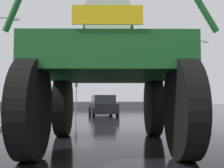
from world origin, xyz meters
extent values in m
plane|color=black|center=(0.00, 18.00, 0.00)|extent=(120.00, 120.00, 0.00)
cylinder|color=black|center=(-0.83, 9.25, 1.00)|extent=(0.44, 2.01, 2.00)
cylinder|color=black|center=(2.13, 9.16, 1.00)|extent=(0.44, 2.01, 2.00)
cylinder|color=black|center=(-0.94, 5.65, 1.00)|extent=(0.44, 2.01, 2.00)
cylinder|color=black|center=(2.02, 5.56, 1.00)|extent=(0.44, 2.01, 2.00)
cube|color=#195B23|center=(0.60, 7.40, 2.12)|extent=(3.59, 4.41, 0.74)
cube|color=#154E1E|center=(0.61, 7.85, 3.05)|extent=(1.36, 1.17, 1.12)
cylinder|color=silver|center=(0.58, 6.77, 3.06)|extent=(1.17, 1.20, 1.14)
cube|color=yellow|center=(0.53, 5.22, 2.74)|extent=(1.32, 0.08, 0.36)
cube|color=black|center=(0.54, 20.78, 0.53)|extent=(2.25, 4.30, 0.70)
cube|color=#23282D|center=(0.56, 20.63, 1.20)|extent=(1.84, 2.30, 0.64)
cylinder|color=black|center=(-0.49, 22.00, 0.30)|extent=(0.26, 0.62, 0.60)
cylinder|color=black|center=(1.19, 22.23, 0.30)|extent=(0.26, 0.62, 0.60)
cylinder|color=black|center=(-0.11, 19.32, 0.30)|extent=(0.26, 0.62, 0.60)
cylinder|color=black|center=(1.57, 19.56, 0.30)|extent=(0.26, 0.62, 0.60)
cylinder|color=gray|center=(4.32, 12.23, 1.80)|extent=(0.11, 0.11, 3.60)
cube|color=black|center=(4.32, 12.45, 3.08)|extent=(0.24, 0.32, 0.84)
sphere|color=red|center=(4.32, 12.64, 3.35)|extent=(0.17, 0.17, 0.17)
sphere|color=#3C2403|center=(4.32, 12.64, 3.08)|extent=(0.17, 0.17, 0.17)
sphere|color=black|center=(4.32, 12.64, 2.81)|extent=(0.17, 0.17, 0.17)
cylinder|color=gray|center=(-2.23, 28.57, 1.73)|extent=(0.11, 0.11, 3.46)
cube|color=black|center=(-2.23, 28.78, 2.94)|extent=(0.24, 0.32, 0.84)
sphere|color=red|center=(-2.23, 28.97, 3.21)|extent=(0.17, 0.17, 0.17)
sphere|color=#3C2403|center=(-2.23, 28.97, 2.94)|extent=(0.17, 0.17, 0.17)
sphere|color=black|center=(-2.23, 28.97, 2.67)|extent=(0.17, 0.17, 0.17)
cylinder|color=gray|center=(-7.31, 21.67, 7.70)|extent=(1.81, 0.10, 0.10)
cube|color=silver|center=(-6.41, 21.67, 7.60)|extent=(0.50, 0.24, 0.16)
cylinder|color=gray|center=(9.20, 27.14, 3.68)|extent=(0.18, 0.18, 7.36)
cylinder|color=gray|center=(10.17, 27.14, 7.21)|extent=(1.94, 0.10, 0.10)
cube|color=silver|center=(11.14, 27.14, 7.11)|extent=(0.50, 0.24, 0.16)
cube|color=#59595B|center=(0.00, 38.81, 0.45)|extent=(29.64, 0.24, 0.90)
camera|label=1|loc=(0.42, 0.35, 1.17)|focal=43.02mm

